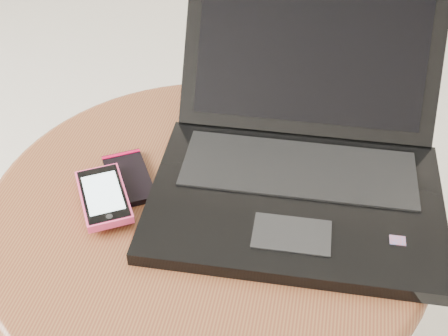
# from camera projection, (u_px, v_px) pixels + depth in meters

# --- Properties ---
(table) EXTENTS (0.59, 0.59, 0.47)m
(table) POSITION_uv_depth(u_px,v_px,m) (208.00, 253.00, 0.84)
(table) COLOR #572A1B
(table) RESTS_ON ground
(laptop) EXTENTS (0.38, 0.41, 0.21)m
(laptop) POSITION_uv_depth(u_px,v_px,m) (300.00, 155.00, 0.79)
(laptop) COLOR black
(laptop) RESTS_ON table
(phone_black) EXTENTS (0.10, 0.12, 0.01)m
(phone_black) POSITION_uv_depth(u_px,v_px,m) (129.00, 178.00, 0.81)
(phone_black) COLOR black
(phone_black) RESTS_ON table
(phone_pink) EXTENTS (0.10, 0.12, 0.01)m
(phone_pink) POSITION_uv_depth(u_px,v_px,m) (104.00, 196.00, 0.76)
(phone_pink) COLOR #F53F77
(phone_pink) RESTS_ON phone_black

